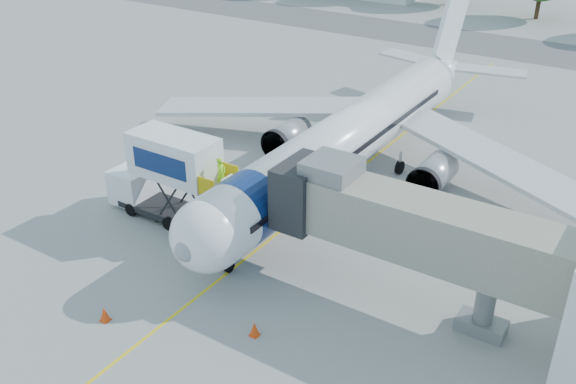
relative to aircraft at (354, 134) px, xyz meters
The scene contains 9 objects.
ground 5.07m from the aircraft, 90.00° to the right, with size 160.00×160.00×0.00m, color #9A9A97.
guidance_line 5.06m from the aircraft, 90.00° to the right, with size 0.15×70.00×0.01m, color yellow.
taxiway_strip 37.99m from the aircraft, 90.00° to the left, with size 120.00×10.00×0.01m, color #59595B.
aircraft is the anchor object (origin of this frame).
jet_bridge 13.77m from the aircraft, 54.30° to the right, with size 13.90×3.20×6.60m.
catering_hiloader 12.77m from the aircraft, 119.37° to the right, with size 8.50×2.44×5.50m.
ground_tug 22.31m from the aircraft, 92.34° to the right, with size 4.26×3.14×1.53m.
safety_cone_a 17.60m from the aircraft, 76.67° to the right, with size 0.46×0.46×0.74m.
safety_cone_b 20.21m from the aircraft, 96.98° to the right, with size 0.47×0.47×0.75m.
Camera 1 is at (17.60, -30.91, 19.35)m, focal length 40.00 mm.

